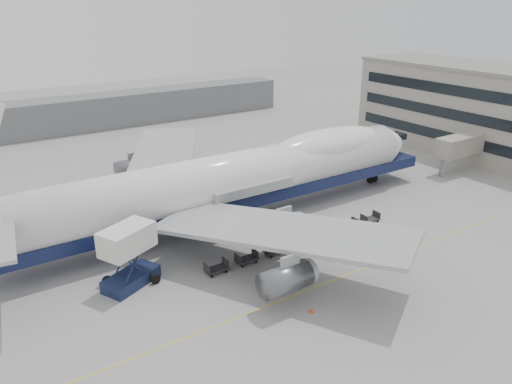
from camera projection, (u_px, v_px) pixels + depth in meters
ground at (290, 258)px, 54.34m from camera, size 260.00×260.00×0.00m
apron_line at (327, 283)px, 49.70m from camera, size 60.00×0.15×0.01m
hangar at (44, 118)px, 102.11m from camera, size 110.00×8.00×7.00m
airliner at (237, 178)px, 61.92m from camera, size 67.00×55.30×19.98m
catering_truck at (128, 253)px, 48.15m from camera, size 6.27×5.42×6.24m
traffic_cone at (311, 310)px, 44.94m from camera, size 0.37×0.37×0.55m
dolly_0 at (216, 268)px, 51.28m from camera, size 2.30×1.35×1.30m
dolly_1 at (247, 259)px, 53.19m from camera, size 2.30×1.35×1.30m
dolly_2 at (275, 250)px, 55.10m from camera, size 2.30×1.35×1.30m
dolly_3 at (301, 241)px, 57.02m from camera, size 2.30×1.35×1.30m
dolly_4 at (325, 233)px, 58.93m from camera, size 2.30×1.35×1.30m
dolly_5 at (348, 226)px, 60.84m from camera, size 2.30×1.35×1.30m
dolly_6 at (370, 219)px, 62.76m from camera, size 2.30×1.35×1.30m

